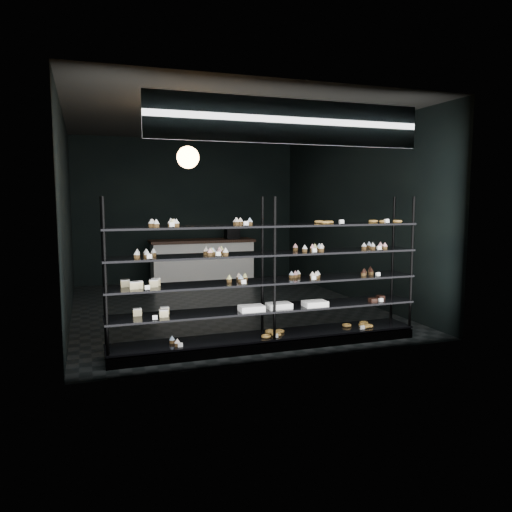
# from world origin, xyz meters

# --- Properties ---
(room) EXTENTS (5.01, 6.01, 3.20)m
(room) POSITION_xyz_m (0.00, 0.00, 1.60)
(room) COLOR black
(room) RESTS_ON ground
(display_shelf) EXTENTS (4.00, 0.50, 1.91)m
(display_shelf) POSITION_xyz_m (-0.11, -2.45, 0.63)
(display_shelf) COLOR black
(display_shelf) RESTS_ON room
(signage) EXTENTS (3.30, 0.05, 0.50)m
(signage) POSITION_xyz_m (0.00, -2.93, 2.75)
(signage) COLOR #0D1145
(signage) RESTS_ON room
(pendant_lamp) EXTENTS (0.31, 0.31, 0.88)m
(pendant_lamp) POSITION_xyz_m (-0.86, -1.33, 2.45)
(pendant_lamp) COLOR black
(pendant_lamp) RESTS_ON room
(service_counter) EXTENTS (2.30, 0.65, 1.23)m
(service_counter) POSITION_xyz_m (0.21, 2.50, 0.50)
(service_counter) COLOR silver
(service_counter) RESTS_ON room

